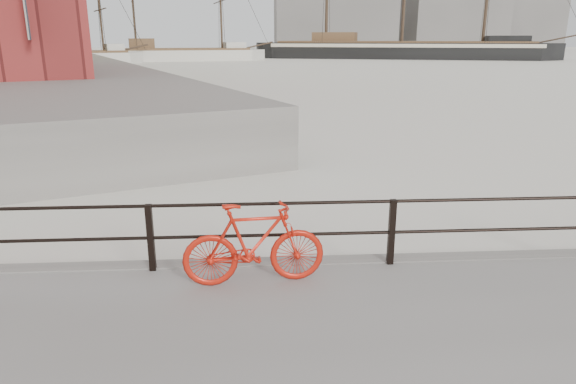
# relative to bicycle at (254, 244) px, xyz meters

# --- Properties ---
(ground) EXTENTS (400.00, 400.00, 0.00)m
(ground) POSITION_rel_bicycle_xyz_m (2.02, 0.65, -0.93)
(ground) COLOR white
(ground) RESTS_ON ground
(guardrail) EXTENTS (28.00, 0.10, 1.00)m
(guardrail) POSITION_rel_bicycle_xyz_m (2.02, 0.50, -0.08)
(guardrail) COLOR black
(guardrail) RESTS_ON promenade
(bicycle) EXTENTS (1.94, 0.47, 1.16)m
(bicycle) POSITION_rel_bicycle_xyz_m (0.00, 0.00, 0.00)
(bicycle) COLOR red
(bicycle) RESTS_ON promenade
(barque_black) EXTENTS (62.58, 36.25, 33.70)m
(barque_black) POSITION_rel_bicycle_xyz_m (26.14, 86.37, -0.93)
(barque_black) COLOR black
(barque_black) RESTS_ON ground
(schooner_mid) EXTENTS (31.99, 19.42, 21.38)m
(schooner_mid) POSITION_rel_bicycle_xyz_m (-11.73, 79.95, -0.93)
(schooner_mid) COLOR beige
(schooner_mid) RESTS_ON ground
(schooner_left) EXTENTS (24.00, 18.12, 16.84)m
(schooner_left) POSITION_rel_bicycle_xyz_m (-25.90, 69.05, -0.93)
(schooner_left) COLOR beige
(schooner_left) RESTS_ON ground
(industrial_west) EXTENTS (32.00, 18.00, 18.00)m
(industrial_west) POSITION_rel_bicycle_xyz_m (22.02, 140.65, 8.07)
(industrial_west) COLOR gray
(industrial_west) RESTS_ON ground
(industrial_mid) EXTENTS (26.00, 20.00, 24.00)m
(industrial_mid) POSITION_rel_bicycle_xyz_m (57.02, 145.65, 11.07)
(industrial_mid) COLOR gray
(industrial_mid) RESTS_ON ground
(industrial_east) EXTENTS (20.00, 16.00, 14.00)m
(industrial_east) POSITION_rel_bicycle_xyz_m (80.02, 150.65, 6.07)
(industrial_east) COLOR gray
(industrial_east) RESTS_ON ground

